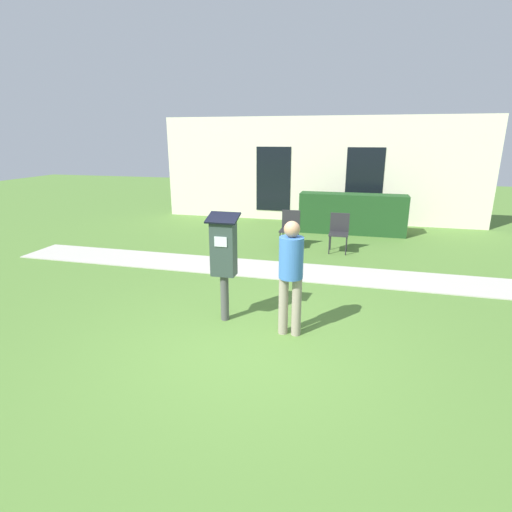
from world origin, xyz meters
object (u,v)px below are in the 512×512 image
at_px(outdoor_chair_middle, 339,229).
at_px(outdoor_chair_left, 290,226).
at_px(parking_meter, 224,254).
at_px(person_standing, 291,270).

bearing_deg(outdoor_chair_middle, outdoor_chair_left, -175.76).
bearing_deg(outdoor_chair_middle, parking_meter, -100.35).
bearing_deg(parking_meter, outdoor_chair_middle, 71.15).
distance_m(parking_meter, person_standing, 1.02).
xyz_separation_m(parking_meter, outdoor_chair_left, (0.24, 4.23, -0.49)).
relative_size(person_standing, outdoor_chair_left, 1.76).
bearing_deg(person_standing, parking_meter, 147.17).
xyz_separation_m(parking_meter, person_standing, (1.00, -0.21, -0.09)).
bearing_deg(person_standing, outdoor_chair_middle, 63.51).
xyz_separation_m(parking_meter, outdoor_chair_middle, (1.41, 4.14, -0.49)).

